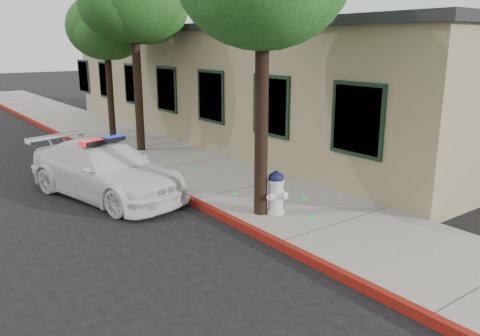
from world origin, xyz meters
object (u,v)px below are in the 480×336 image
object	(u,v)px
police_car	(105,170)
street_tree_mid	(134,2)
clapboard_building	(257,82)
fire_hydrant	(276,192)
street_tree_far	(107,30)

from	to	relation	value
police_car	street_tree_mid	distance (m)	6.23
clapboard_building	street_tree_mid	bearing A→B (deg)	-175.77
fire_hydrant	street_tree_mid	world-z (taller)	street_tree_mid
clapboard_building	street_tree_mid	xyz separation A→B (m)	(-5.28, -0.39, 2.72)
clapboard_building	street_tree_mid	world-z (taller)	street_tree_mid
fire_hydrant	street_tree_far	size ratio (longest dim) A/B	0.18
clapboard_building	fire_hydrant	size ratio (longest dim) A/B	22.77
police_car	street_tree_far	bearing A→B (deg)	51.51
clapboard_building	police_car	distance (m)	9.10
police_car	fire_hydrant	distance (m)	4.31
fire_hydrant	street_tree_mid	bearing A→B (deg)	70.45
street_tree_mid	street_tree_far	bearing A→B (deg)	89.83
street_tree_mid	street_tree_far	world-z (taller)	street_tree_mid
clapboard_building	fire_hydrant	world-z (taller)	clapboard_building
street_tree_far	clapboard_building	bearing A→B (deg)	-20.44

